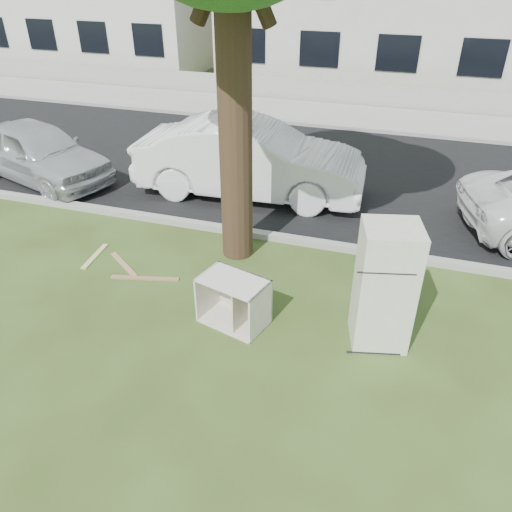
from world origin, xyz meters
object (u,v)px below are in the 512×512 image
(fridge, at_px, (385,286))
(car_center, at_px, (250,159))
(cabinet, at_px, (234,301))
(car_left, at_px, (38,152))

(fridge, distance_m, car_center, 5.22)
(fridge, bearing_deg, cabinet, 173.73)
(cabinet, relative_size, car_center, 0.19)
(car_left, bearing_deg, fridge, -94.61)
(cabinet, xyz_separation_m, car_center, (-1.19, 4.36, 0.44))
(car_left, bearing_deg, car_center, -64.07)
(cabinet, bearing_deg, car_center, 120.66)
(cabinet, distance_m, car_center, 4.54)
(fridge, distance_m, cabinet, 2.12)
(fridge, height_order, cabinet, fridge)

